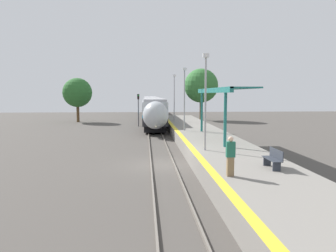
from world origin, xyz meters
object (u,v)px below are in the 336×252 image
lamppost_mid (184,95)px  platform_bench (274,158)px  railway_signal (138,107)px  lamppost_far (174,95)px  train (151,107)px  person_waiting (230,156)px  lamppost_near (205,96)px

lamppost_mid → platform_bench: bearing=-81.8°
railway_signal → platform_bench: bearing=-77.3°
lamppost_mid → lamppost_far: same height
lamppost_far → lamppost_mid: bearing=-90.0°
lamppost_far → train: bearing=99.5°
person_waiting → lamppost_near: size_ratio=0.29×
railway_signal → lamppost_far: size_ratio=0.76×
platform_bench → lamppost_near: size_ratio=0.26×
railway_signal → train: bearing=80.0°
platform_bench → lamppost_mid: 16.14m
person_waiting → lamppost_mid: (0.10, 17.03, 2.43)m
railway_signal → lamppost_far: 6.24m
train → platform_bench: size_ratio=31.74×
lamppost_near → lamppost_far: bearing=90.0°
lamppost_mid → person_waiting: bearing=-90.3°
person_waiting → railway_signal: bearing=98.0°
platform_bench → lamppost_mid: lamppost_mid is taller
railway_signal → lamppost_mid: lamppost_mid is taller
lamppost_near → railway_signal: bearing=100.2°
train → lamppost_near: bearing=-86.0°
lamppost_near → lamppost_mid: (0.00, 10.68, 0.00)m
railway_signal → lamppost_far: bearing=-40.7°
person_waiting → lamppost_mid: size_ratio=0.29×
lamppost_mid → railway_signal: bearing=107.4°
train → lamppost_far: (2.56, -15.31, 2.12)m
platform_bench → lamppost_near: (-2.27, 5.05, 2.83)m
person_waiting → lamppost_far: (0.10, 27.71, 2.43)m
person_waiting → railway_signal: (-4.47, 31.63, 0.81)m
railway_signal → lamppost_mid: size_ratio=0.76×
lamppost_mid → lamppost_near: bearing=-90.0°
platform_bench → lamppost_far: size_ratio=0.26×
train → platform_bench: (4.84, -41.71, -0.71)m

